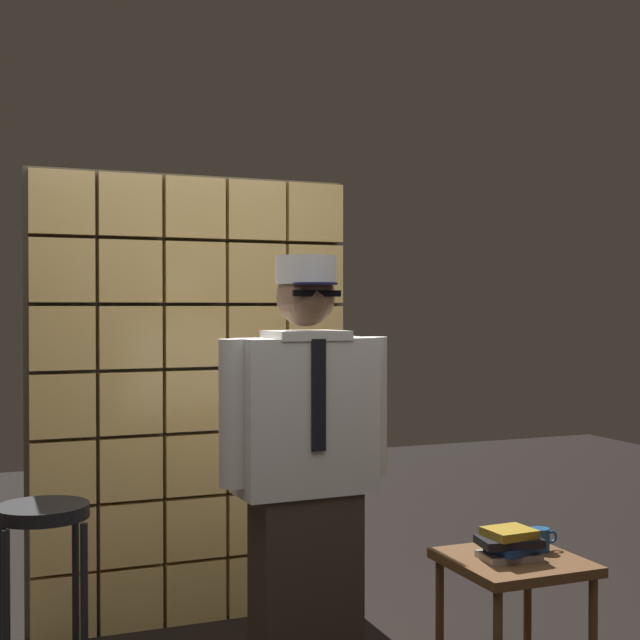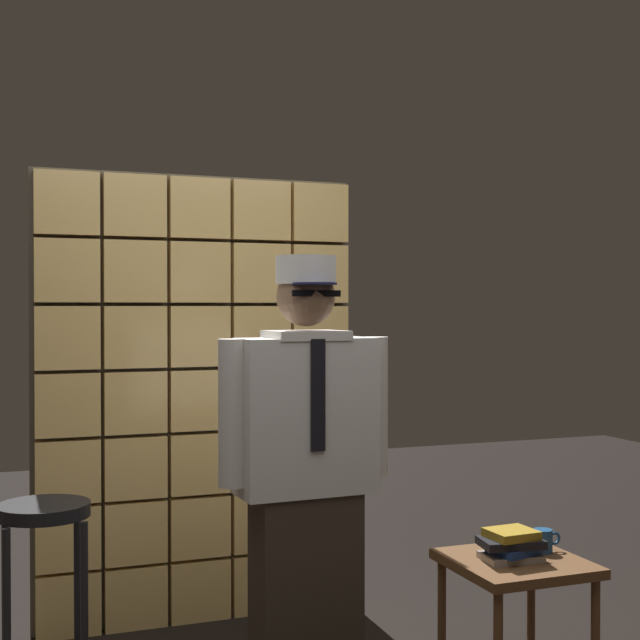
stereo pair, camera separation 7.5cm
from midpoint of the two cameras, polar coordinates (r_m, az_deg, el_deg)
glass_block_wall at (r=4.46m, az=-8.56°, el=-5.09°), size 1.60×0.10×2.23m
standing_person at (r=3.46m, az=-1.54°, el=-9.86°), size 0.70×0.30×1.75m
bar_stool at (r=3.55m, az=-17.94°, el=-14.55°), size 0.34×0.34×0.83m
side_table at (r=3.84m, az=11.75°, el=-15.68°), size 0.52×0.52×0.53m
book_stack at (r=3.77m, az=11.50°, el=-13.90°), size 0.27×0.20×0.13m
coffee_mug at (r=3.93m, az=13.40°, el=-13.51°), size 0.13×0.08×0.09m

